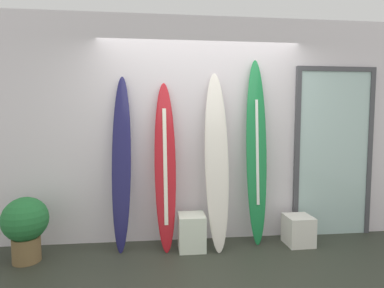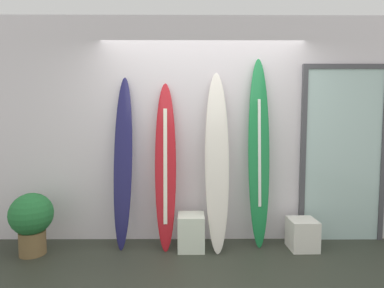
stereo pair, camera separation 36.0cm
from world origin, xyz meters
name	(u,v)px [view 1 (the left image)]	position (x,y,z in m)	size (l,w,h in m)	color
wall_back	(199,130)	(0.00, 1.30, 1.40)	(7.20, 0.20, 2.80)	silver
surfboard_navy	(121,165)	(-0.96, 1.00, 1.01)	(0.24, 0.37, 2.05)	#1F1E51
surfboard_crimson	(165,166)	(-0.45, 0.98, 0.99)	(0.27, 0.43, 1.98)	red
surfboard_ivory	(217,161)	(0.16, 0.94, 1.04)	(0.29, 0.48, 2.10)	silver
surfboard_emerald	(256,153)	(0.67, 1.03, 1.12)	(0.26, 0.30, 2.27)	#1C8040
display_block_left	(298,230)	(1.17, 0.89, 0.18)	(0.32, 0.32, 0.36)	white
display_block_center	(192,232)	(-0.14, 0.89, 0.21)	(0.31, 0.31, 0.42)	white
glass_door	(333,150)	(1.76, 1.18, 1.14)	(1.07, 0.06, 2.21)	silver
potted_plant	(25,224)	(-1.95, 0.77, 0.41)	(0.47, 0.47, 0.70)	brown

